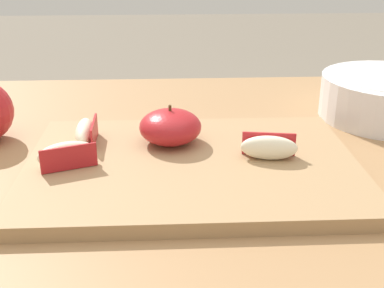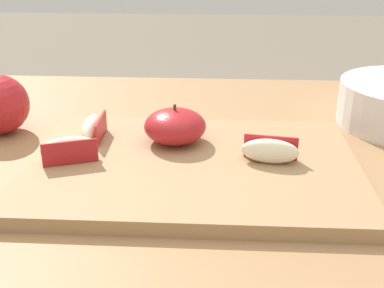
{
  "view_description": "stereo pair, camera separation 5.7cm",
  "coord_description": "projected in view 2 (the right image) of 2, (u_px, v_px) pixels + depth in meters",
  "views": [
    {
      "loc": [
        -0.08,
        -0.55,
        0.99
      ],
      "look_at": [
        -0.05,
        -0.02,
        0.77
      ],
      "focal_mm": 47.16,
      "sensor_mm": 36.0,
      "label": 1
    },
    {
      "loc": [
        -0.02,
        -0.55,
        0.99
      ],
      "look_at": [
        -0.05,
        -0.02,
        0.77
      ],
      "focal_mm": 47.16,
      "sensor_mm": 36.0,
      "label": 2
    }
  ],
  "objects": [
    {
      "name": "dining_table",
      "position": [
        236.0,
        236.0,
        0.64
      ],
      "size": [
        1.46,
        0.76,
        0.73
      ],
      "color": "#9E754C",
      "rests_on": "ground_plane"
    },
    {
      "name": "cutting_board",
      "position": [
        192.0,
        166.0,
        0.58
      ],
      "size": [
        0.38,
        0.27,
        0.02
      ],
      "color": "#A37F56",
      "rests_on": "dining_table"
    },
    {
      "name": "apple_half_skin_up",
      "position": [
        175.0,
        126.0,
        0.62
      ],
      "size": [
        0.08,
        0.08,
        0.05
      ],
      "color": "#B21E23",
      "rests_on": "cutting_board"
    },
    {
      "name": "apple_wedge_right",
      "position": [
        69.0,
        149.0,
        0.57
      ],
      "size": [
        0.07,
        0.04,
        0.03
      ],
      "color": "#F4EACC",
      "rests_on": "cutting_board"
    },
    {
      "name": "apple_wedge_front",
      "position": [
        270.0,
        151.0,
        0.57
      ],
      "size": [
        0.07,
        0.03,
        0.03
      ],
      "color": "#F4EACC",
      "rests_on": "cutting_board"
    },
    {
      "name": "apple_wedge_near_knife",
      "position": [
        93.0,
        128.0,
        0.63
      ],
      "size": [
        0.03,
        0.07,
        0.03
      ],
      "color": "#F4EACC",
      "rests_on": "cutting_board"
    }
  ]
}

